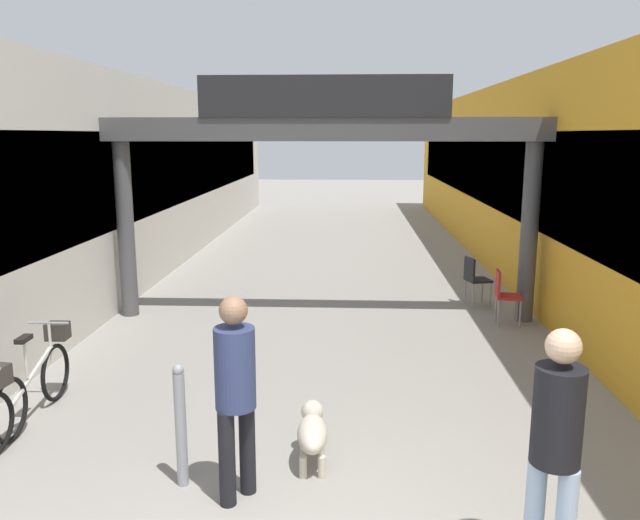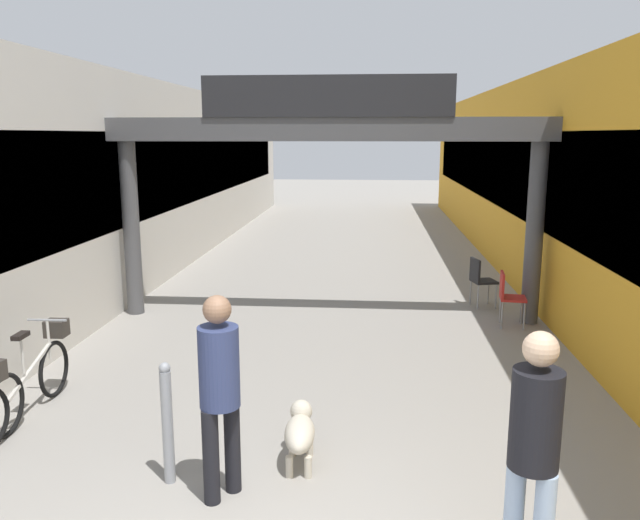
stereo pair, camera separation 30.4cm
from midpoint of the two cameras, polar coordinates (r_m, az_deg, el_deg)
storefront_left at (r=15.41m, az=-16.96°, el=7.25°), size 3.00×26.00×4.15m
storefront_right at (r=15.03m, az=22.43°, el=6.79°), size 3.00×26.00×4.15m
arcade_sign_gateway at (r=10.19m, az=1.57°, el=9.99°), size 7.40×0.47×3.97m
pedestrian_with_dog at (r=5.31m, az=-7.52°, el=-11.15°), size 0.47×0.47×1.78m
pedestrian_companion at (r=4.64m, az=20.84°, el=-15.12°), size 0.48×0.48×1.80m
dog_on_leash at (r=6.05m, az=-0.35°, el=-15.35°), size 0.32×0.73×0.53m
bicycle_silver_second at (r=7.69m, az=-23.50°, el=-9.50°), size 0.46×1.69×0.98m
bollard_post_metal at (r=5.78m, az=-12.28°, el=-14.31°), size 0.10×0.10×1.13m
cafe_chair_red_nearer at (r=10.53m, az=17.61°, el=-2.97°), size 0.44×0.44×0.89m
cafe_chair_black_farther at (r=11.57m, az=15.15°, el=-1.57°), size 0.48×0.48×0.89m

